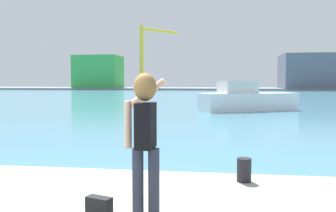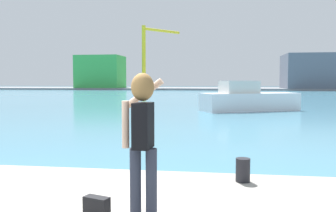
# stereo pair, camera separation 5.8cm
# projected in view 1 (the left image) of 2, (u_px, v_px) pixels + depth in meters

# --- Properties ---
(ground_plane) EXTENTS (220.00, 220.00, 0.00)m
(ground_plane) POSITION_uv_depth(u_px,v_px,m) (205.00, 96.00, 54.18)
(ground_plane) COLOR #334751
(harbor_water) EXTENTS (140.00, 100.00, 0.02)m
(harbor_water) POSITION_uv_depth(u_px,v_px,m) (205.00, 95.00, 56.15)
(harbor_water) COLOR teal
(harbor_water) RESTS_ON ground_plane
(far_shore_dock) EXTENTS (140.00, 20.00, 0.46)m
(far_shore_dock) POSITION_uv_depth(u_px,v_px,m) (211.00, 89.00, 95.65)
(far_shore_dock) COLOR gray
(far_shore_dock) RESTS_ON ground_plane
(person_photographer) EXTENTS (0.53, 0.55, 1.74)m
(person_photographer) POSITION_uv_depth(u_px,v_px,m) (145.00, 128.00, 4.38)
(person_photographer) COLOR #2D3342
(person_photographer) RESTS_ON quay_promenade
(handbag) EXTENTS (0.35, 0.23, 0.24)m
(handbag) POSITION_uv_depth(u_px,v_px,m) (99.00, 207.00, 4.35)
(handbag) COLOR black
(handbag) RESTS_ON quay_promenade
(harbor_bollard) EXTENTS (0.23, 0.23, 0.38)m
(harbor_bollard) POSITION_uv_depth(u_px,v_px,m) (244.00, 170.00, 5.86)
(harbor_bollard) COLOR black
(harbor_bollard) RESTS_ON quay_promenade
(boat_moored) EXTENTS (7.52, 5.25, 2.22)m
(boat_moored) POSITION_uv_depth(u_px,v_px,m) (246.00, 100.00, 26.66)
(boat_moored) COLOR white
(boat_moored) RESTS_ON harbor_water
(warehouse_left) EXTENTS (11.64, 9.35, 8.52)m
(warehouse_left) POSITION_uv_depth(u_px,v_px,m) (98.00, 72.00, 96.19)
(warehouse_left) COLOR green
(warehouse_left) RESTS_ON far_shore_dock
(warehouse_right) EXTENTS (17.32, 12.11, 8.32)m
(warehouse_right) POSITION_uv_depth(u_px,v_px,m) (318.00, 71.00, 87.85)
(warehouse_right) COLOR slate
(warehouse_right) RESTS_ON far_shore_dock
(port_crane) EXTENTS (8.86, 10.25, 16.22)m
(port_crane) POSITION_uv_depth(u_px,v_px,m) (147.00, 49.00, 94.75)
(port_crane) COLOR yellow
(port_crane) RESTS_ON far_shore_dock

